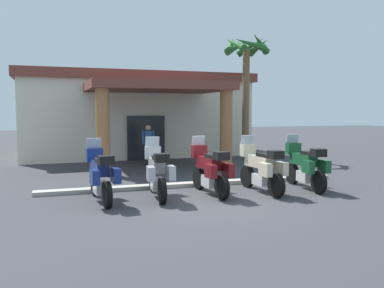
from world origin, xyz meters
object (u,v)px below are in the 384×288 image
(motorcycle_green, at_px, (306,166))
(motorcycle_silver, at_px, (157,172))
(motorcycle_cream, at_px, (262,168))
(pedestrian, at_px, (148,142))
(motel_building, at_px, (133,114))
(motorcycle_maroon, at_px, (210,170))
(motorcycle_blue, at_px, (101,175))
(palm_tree_near_portico, at_px, (246,63))

(motorcycle_green, bearing_deg, motorcycle_silver, 91.78)
(motorcycle_cream, bearing_deg, pedestrian, 12.02)
(motel_building, distance_m, motorcycle_maroon, 11.48)
(motorcycle_maroon, relative_size, motorcycle_green, 1.00)
(motorcycle_green, bearing_deg, motel_building, 20.11)
(motorcycle_blue, bearing_deg, pedestrian, -28.24)
(motorcycle_silver, height_order, motorcycle_green, same)
(motorcycle_cream, xyz_separation_m, motorcycle_green, (1.51, 0.07, 0.00))
(pedestrian, bearing_deg, motorcycle_blue, -19.32)
(motorcycle_silver, distance_m, motorcycle_maroon, 1.51)
(motel_building, relative_size, motorcycle_silver, 5.36)
(motel_building, height_order, motorcycle_cream, motel_building)
(motel_building, height_order, motorcycle_silver, motel_building)
(motorcycle_maroon, distance_m, palm_tree_near_portico, 9.28)
(motorcycle_silver, bearing_deg, motorcycle_blue, 95.17)
(palm_tree_near_portico, bearing_deg, motorcycle_green, -101.20)
(motorcycle_silver, relative_size, palm_tree_near_portico, 0.37)
(motorcycle_silver, xyz_separation_m, motorcycle_maroon, (1.51, -0.05, 0.00))
(motorcycle_green, xyz_separation_m, palm_tree_near_portico, (1.44, 7.27, 3.89))
(motorcycle_green, relative_size, palm_tree_near_portico, 0.37)
(motorcycle_maroon, bearing_deg, motorcycle_silver, 83.58)
(motorcycle_maroon, xyz_separation_m, pedestrian, (-0.46, 6.40, 0.31))
(motorcycle_blue, height_order, motorcycle_cream, same)
(palm_tree_near_portico, bearing_deg, motorcycle_cream, -111.91)
(motorcycle_blue, relative_size, palm_tree_near_portico, 0.37)
(motorcycle_blue, distance_m, motorcycle_green, 6.05)
(motorcycle_cream, bearing_deg, motel_building, 4.26)
(motorcycle_green, xyz_separation_m, pedestrian, (-3.48, 6.53, 0.31))
(pedestrian, relative_size, palm_tree_near_portico, 0.29)
(motorcycle_silver, distance_m, motorcycle_green, 4.54)
(motorcycle_blue, height_order, motorcycle_silver, same)
(motorcycle_maroon, height_order, palm_tree_near_portico, palm_tree_near_portico)
(motorcycle_cream, height_order, palm_tree_near_portico, palm_tree_near_portico)
(motorcycle_maroon, bearing_deg, palm_tree_near_portico, -36.55)
(motorcycle_blue, distance_m, motorcycle_cream, 4.54)
(motorcycle_silver, bearing_deg, motorcycle_maroon, -88.31)
(motorcycle_blue, relative_size, motorcycle_cream, 1.00)
(motel_building, xyz_separation_m, motorcycle_blue, (-2.73, -11.37, -1.47))
(motorcycle_silver, bearing_deg, motorcycle_cream, -91.08)
(motorcycle_maroon, relative_size, pedestrian, 1.28)
(motel_building, bearing_deg, palm_tree_near_portico, -43.32)
(motorcycle_green, relative_size, pedestrian, 1.28)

